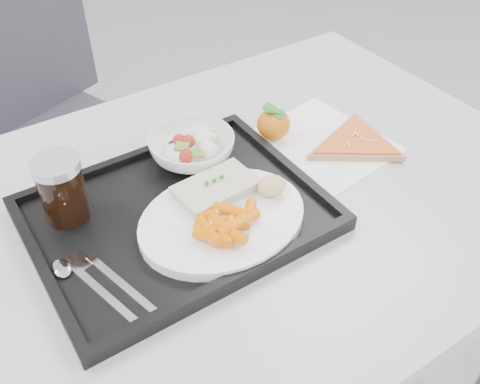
# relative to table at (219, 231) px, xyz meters

# --- Properties ---
(table) EXTENTS (1.20, 0.80, 0.75)m
(table) POSITION_rel_table_xyz_m (0.00, 0.00, 0.00)
(table) COLOR silver
(table) RESTS_ON ground
(chair) EXTENTS (0.54, 0.55, 0.93)m
(chair) POSITION_rel_table_xyz_m (-0.07, 0.81, -0.15)
(chair) COLOR #33333B
(chair) RESTS_ON ground
(tray) EXTENTS (0.45, 0.35, 0.03)m
(tray) POSITION_rel_table_xyz_m (-0.08, 0.00, 0.08)
(tray) COLOR black
(tray) RESTS_ON table
(dinner_plate) EXTENTS (0.27, 0.27, 0.02)m
(dinner_plate) POSITION_rel_table_xyz_m (-0.03, -0.06, 0.09)
(dinner_plate) COLOR white
(dinner_plate) RESTS_ON tray
(fish_fillet) EXTENTS (0.13, 0.09, 0.02)m
(fish_fillet) POSITION_rel_table_xyz_m (-0.01, -0.01, 0.11)
(fish_fillet) COLOR beige
(fish_fillet) RESTS_ON dinner_plate
(bread_roll) EXTENTS (0.05, 0.05, 0.03)m
(bread_roll) POSITION_rel_table_xyz_m (0.07, -0.06, 0.12)
(bread_roll) COLOR #E0B97B
(bread_roll) RESTS_ON dinner_plate
(salad_bowl) EXTENTS (0.15, 0.15, 0.05)m
(salad_bowl) POSITION_rel_table_xyz_m (0.02, 0.11, 0.11)
(salad_bowl) COLOR white
(salad_bowl) RESTS_ON tray
(cola_glass) EXTENTS (0.07, 0.07, 0.11)m
(cola_glass) POSITION_rel_table_xyz_m (-0.22, 0.09, 0.14)
(cola_glass) COLOR black
(cola_glass) RESTS_ON tray
(cutlery) EXTENTS (0.10, 0.17, 0.01)m
(cutlery) POSITION_rel_table_xyz_m (-0.24, -0.05, 0.08)
(cutlery) COLOR silver
(cutlery) RESTS_ON tray
(napkin) EXTENTS (0.28, 0.27, 0.00)m
(napkin) POSITION_rel_table_xyz_m (0.24, 0.03, 0.07)
(napkin) COLOR white
(napkin) RESTS_ON table
(tangerine) EXTENTS (0.07, 0.07, 0.07)m
(tangerine) POSITION_rel_table_xyz_m (0.18, 0.10, 0.10)
(tangerine) COLOR orange
(tangerine) RESTS_ON napkin
(pizza_slice) EXTENTS (0.24, 0.24, 0.02)m
(pizza_slice) POSITION_rel_table_xyz_m (0.30, -0.01, 0.08)
(pizza_slice) COLOR tan
(pizza_slice) RESTS_ON napkin
(carrot_pile) EXTENTS (0.12, 0.09, 0.03)m
(carrot_pile) POSITION_rel_table_xyz_m (-0.04, -0.09, 0.11)
(carrot_pile) COLOR #E06302
(carrot_pile) RESTS_ON dinner_plate
(salad_contents) EXTENTS (0.09, 0.09, 0.03)m
(salad_contents) POSITION_rel_table_xyz_m (0.03, 0.10, 0.12)
(salad_contents) COLOR #A11F13
(salad_contents) RESTS_ON salad_bowl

